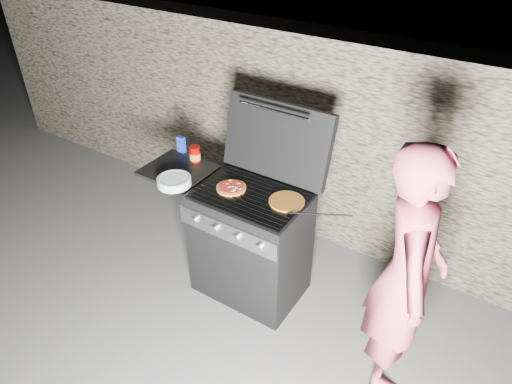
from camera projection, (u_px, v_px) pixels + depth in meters
The scene contains 10 objects.
ground at pixel (251, 286), 3.72m from camera, with size 50.00×50.00×0.00m, color #565351.
stone_wall at pixel (317, 138), 3.94m from camera, with size 8.00×0.35×1.80m, color #7B705A.
gas_grill at pixel (224, 233), 3.57m from camera, with size 1.34×0.79×0.91m, color black, non-canonical shape.
pizza_topped at pixel (231, 187), 3.26m from camera, with size 0.21×0.21×0.02m, color #BB893E, non-canonical shape.
pizza_plain at pixel (287, 201), 3.12m from camera, with size 0.25×0.25×0.01m, color #C58028.
sauce_jar at pixel (195, 154), 3.57m from camera, with size 0.08×0.08×0.13m, color #8D0100.
blue_carton at pixel (181, 144), 3.69m from camera, with size 0.06×0.04×0.14m, color #172D9A.
plate_stack at pixel (174, 181), 3.31m from camera, with size 0.25×0.25×0.06m, color white.
person at pixel (406, 276), 2.62m from camera, with size 0.62×0.41×1.71m, color #C0475F.
tongs at pixel (319, 214), 2.94m from camera, with size 0.01×0.01×0.43m, color black.
Camera 1 is at (1.47, -2.20, 2.72)m, focal length 32.00 mm.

